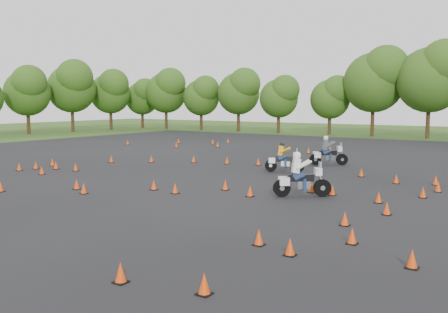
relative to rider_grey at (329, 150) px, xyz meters
name	(u,v)px	position (x,y,z in m)	size (l,w,h in m)	color
ground	(176,191)	(-2.36, -12.57, -0.95)	(140.00, 140.00, 0.00)	#2D5119
asphalt_pad	(244,175)	(-2.36, -6.57, -0.94)	(62.00, 62.00, 0.00)	black
treeline	(413,95)	(-0.21, 22.83, 3.76)	(87.11, 32.38, 11.11)	#2E4F16
traffic_cones	(236,171)	(-2.68, -6.91, -0.72)	(35.47, 33.28, 0.45)	#E74009
rider_grey	(329,150)	(0.00, 0.00, 0.00)	(2.44, 0.75, 1.88)	#494A51
rider_yellow	(285,157)	(-0.88, -4.51, -0.07)	(2.26, 0.69, 1.74)	orange
rider_white	(302,174)	(3.07, -10.74, 0.02)	(2.49, 0.76, 1.92)	white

